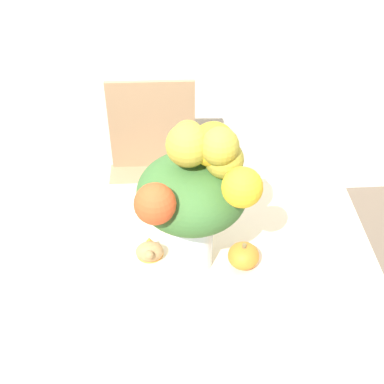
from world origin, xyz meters
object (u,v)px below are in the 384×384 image
(flower_vase, at_px, (195,190))
(turkey_figurine, at_px, (150,248))
(pumpkin, at_px, (243,256))
(dining_chair_near_window, at_px, (154,178))

(flower_vase, xyz_separation_m, turkey_figurine, (-0.15, 0.04, -0.27))
(pumpkin, height_order, dining_chair_near_window, dining_chair_near_window)
(turkey_figurine, distance_m, dining_chair_near_window, 0.81)
(flower_vase, height_order, turkey_figurine, flower_vase)
(flower_vase, distance_m, pumpkin, 0.31)
(pumpkin, distance_m, dining_chair_near_window, 0.91)
(pumpkin, relative_size, turkey_figurine, 0.84)
(pumpkin, xyz_separation_m, dining_chair_near_window, (-0.30, 0.81, -0.31))
(pumpkin, bearing_deg, flower_vase, 172.86)
(dining_chair_near_window, bearing_deg, pumpkin, -68.53)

